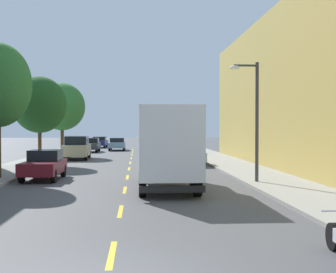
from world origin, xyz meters
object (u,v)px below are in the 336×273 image
object	(u,v)px
street_tree_third	(40,105)
parked_suv_champagne	(77,147)
parked_hatchback_silver	(191,155)
delivery_box_truck	(167,144)
street_tree_farthest	(62,107)
parked_hatchback_burgundy	(44,165)
moving_sky_sedan	(117,144)
parked_hatchback_charcoal	(91,145)
parked_sedan_black	(178,147)
parked_sedan_navy	(100,142)
street_lamp	(253,111)

from	to	relation	value
street_tree_third	parked_suv_champagne	size ratio (longest dim) A/B	1.27
parked_hatchback_silver	delivery_box_truck	bearing A→B (deg)	-101.24
street_tree_farthest	parked_suv_champagne	world-z (taller)	street_tree_farthest
parked_hatchback_burgundy	moving_sky_sedan	distance (m)	29.70
delivery_box_truck	parked_hatchback_charcoal	size ratio (longest dim) A/B	1.77
parked_sedan_black	parked_sedan_navy	distance (m)	18.77
parked_sedan_black	moving_sky_sedan	size ratio (longest dim) A/B	1.00
parked_sedan_navy	parked_sedan_black	bearing A→B (deg)	-61.82
street_tree_third	parked_suv_champagne	bearing A→B (deg)	70.32
parked_suv_champagne	parked_hatchback_burgundy	bearing A→B (deg)	-89.01
street_tree_third	street_tree_farthest	xyz separation A→B (m)	(-0.00, 9.82, 0.29)
moving_sky_sedan	parked_sedan_black	bearing A→B (deg)	-56.07
parked_hatchback_charcoal	parked_hatchback_burgundy	size ratio (longest dim) A/B	1.00
parked_hatchback_charcoal	moving_sky_sedan	size ratio (longest dim) A/B	0.89
parked_suv_champagne	parked_hatchback_silver	size ratio (longest dim) A/B	1.21
street_tree_third	parked_hatchback_burgundy	size ratio (longest dim) A/B	1.53
parked_hatchback_burgundy	delivery_box_truck	bearing A→B (deg)	-34.11
parked_hatchback_burgundy	street_tree_third	bearing A→B (deg)	102.93
street_lamp	parked_sedan_black	distance (m)	23.17
street_lamp	parked_hatchback_silver	distance (m)	11.37
parked_hatchback_silver	parked_hatchback_charcoal	distance (m)	19.95
parked_suv_champagne	parked_sedan_navy	size ratio (longest dim) A/B	1.06
parked_hatchback_silver	street_tree_farthest	bearing A→B (deg)	133.88
street_tree_third	street_lamp	world-z (taller)	street_tree_third
delivery_box_truck	parked_suv_champagne	bearing A→B (deg)	108.31
delivery_box_truck	parked_hatchback_silver	xyz separation A→B (m)	(2.45, 12.33, -1.20)
street_tree_farthest	moving_sky_sedan	bearing A→B (deg)	65.88
parked_sedan_navy	street_tree_third	bearing A→B (deg)	-94.18
street_lamp	parked_hatchback_silver	bearing A→B (deg)	98.70
street_tree_third	parked_hatchback_burgundy	distance (m)	10.36
street_tree_farthest	parked_sedan_black	distance (m)	11.55
parked_suv_champagne	moving_sky_sedan	world-z (taller)	parked_suv_champagne
street_tree_third	parked_sedan_black	bearing A→B (deg)	44.83
moving_sky_sedan	parked_hatchback_charcoal	bearing A→B (deg)	-128.05
parked_suv_champagne	parked_sedan_navy	distance (m)	21.96
parked_sedan_black	street_tree_farthest	bearing A→B (deg)	-174.89
parked_hatchback_charcoal	parked_hatchback_silver	bearing A→B (deg)	-64.09
moving_sky_sedan	street_tree_farthest	bearing A→B (deg)	-114.12
street_tree_third	street_lamp	bearing A→B (deg)	-44.66
street_tree_third	parked_suv_champagne	distance (m)	6.59
street_tree_farthest	parked_hatchback_silver	bearing A→B (deg)	-46.12
street_lamp	parked_hatchback_charcoal	xyz separation A→B (m)	(-10.39, 28.87, -2.67)
delivery_box_truck	parked_hatchback_charcoal	xyz separation A→B (m)	(-6.27, 30.27, -1.20)
delivery_box_truck	parked_sedan_black	xyz separation A→B (m)	(2.66, 24.37, -1.20)
parked_sedan_black	parked_sedan_navy	world-z (taller)	same
street_tree_third	parked_sedan_navy	size ratio (longest dim) A/B	1.35
parked_sedan_black	parked_hatchback_burgundy	distance (m)	22.07
street_lamp	parked_sedan_navy	size ratio (longest dim) A/B	1.22
street_tree_farthest	parked_hatchback_charcoal	distance (m)	8.08
parked_sedan_black	moving_sky_sedan	distance (m)	11.21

